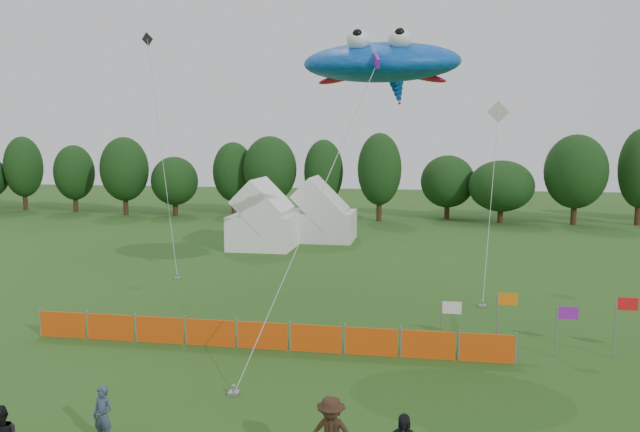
% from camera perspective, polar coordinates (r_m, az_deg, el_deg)
% --- Properties ---
extents(treeline, '(104.57, 8.78, 8.36)m').
position_cam_1_polar(treeline, '(58.69, 8.06, 3.68)').
color(treeline, '#382314').
rests_on(treeline, ground).
extents(tent_left, '(4.40, 4.40, 3.88)m').
position_cam_1_polar(tent_left, '(43.77, -5.21, -0.39)').
color(tent_left, white).
rests_on(tent_left, ground).
extents(tent_right, '(5.12, 4.10, 3.61)m').
position_cam_1_polar(tent_right, '(46.93, 0.07, -0.01)').
color(tent_right, silver).
rests_on(tent_right, ground).
extents(barrier_fence, '(17.90, 0.06, 1.00)m').
position_cam_1_polar(barrier_fence, '(23.35, -5.31, -10.84)').
color(barrier_fence, '#D7480B').
rests_on(barrier_fence, ground).
extents(flag_row, '(8.73, 0.57, 2.18)m').
position_cam_1_polar(flag_row, '(23.88, 21.35, -8.71)').
color(flag_row, gray).
rests_on(flag_row, ground).
extents(spectator_a, '(0.62, 0.48, 1.52)m').
position_cam_1_polar(spectator_a, '(17.34, -19.24, -16.86)').
color(spectator_a, '#333F55').
rests_on(spectator_a, ground).
extents(stingray_kite, '(7.11, 18.48, 12.04)m').
position_cam_1_polar(stingray_kite, '(27.53, 5.79, 13.65)').
color(stingray_kite, blue).
rests_on(stingray_kite, ground).
extents(small_kite_white, '(2.24, 10.17, 9.87)m').
position_cam_1_polar(small_kite_white, '(36.05, 15.70, 5.44)').
color(small_kite_white, white).
rests_on(small_kite_white, ground).
extents(small_kite_dark, '(6.11, 9.35, 14.78)m').
position_cam_1_polar(small_kite_dark, '(40.61, -14.58, 8.13)').
color(small_kite_dark, black).
rests_on(small_kite_dark, ground).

